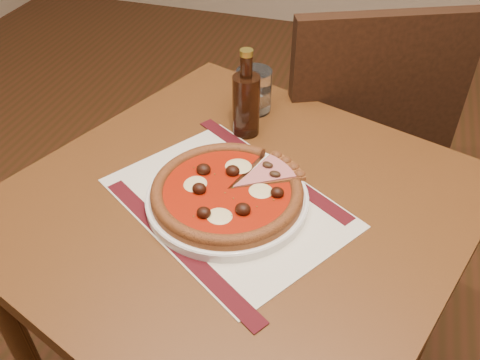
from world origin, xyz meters
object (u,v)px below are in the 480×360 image
(table, at_px, (237,236))
(pizza, at_px, (227,191))
(chair_far, at_px, (354,135))
(bottle, at_px, (246,102))
(plate, at_px, (227,199))
(water_glass, at_px, (254,91))

(table, xyz_separation_m, pizza, (-0.01, -0.02, 0.13))
(table, distance_m, chair_far, 0.62)
(table, distance_m, bottle, 0.29)
(plate, height_order, water_glass, water_glass)
(pizza, bearing_deg, water_glass, 97.87)
(chair_far, height_order, pizza, chair_far)
(water_glass, bearing_deg, chair_far, 49.68)
(chair_far, height_order, bottle, chair_far)
(chair_far, xyz_separation_m, water_glass, (-0.23, -0.27, 0.26))
(plate, bearing_deg, pizza, -125.69)
(plate, height_order, bottle, bottle)
(pizza, distance_m, bottle, 0.24)
(chair_far, bearing_deg, bottle, 34.64)
(table, distance_m, water_glass, 0.35)
(plate, distance_m, water_glass, 0.34)
(plate, bearing_deg, chair_far, 73.06)
(table, height_order, water_glass, water_glass)
(plate, distance_m, bottle, 0.25)
(chair_far, distance_m, plate, 0.66)
(plate, xyz_separation_m, pizza, (-0.00, -0.00, 0.02))
(plate, height_order, pizza, pizza)
(water_glass, bearing_deg, table, -79.33)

